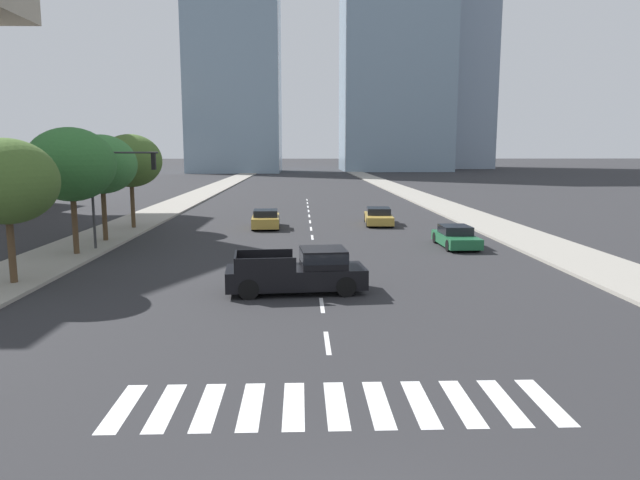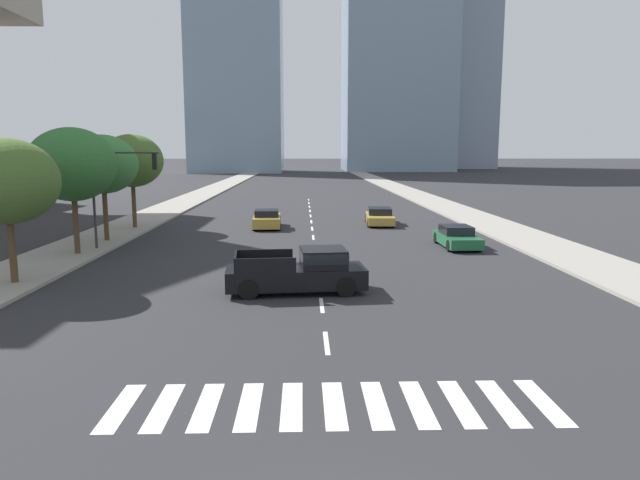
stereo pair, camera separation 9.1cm
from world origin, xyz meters
The scene contains 16 objects.
sidewalk_east centered at (12.99, 30.00, 0.07)m, with size 4.00×260.00×0.15m, color gray.
sidewalk_west centered at (-12.99, 30.00, 0.07)m, with size 4.00×260.00×0.15m, color gray.
crosswalk_near centered at (0.00, 5.25, 0.00)m, with size 9.45×2.36×0.01m.
lane_divider_center centered at (0.00, 33.25, 0.00)m, with size 0.14×50.00×0.01m.
pickup_truck centered at (-0.67, 15.18, 0.81)m, with size 5.40×2.42×1.67m.
sedan_gold_0 centered at (-3.16, 33.86, 0.60)m, with size 2.02×4.33×1.29m.
sedan_gold_1 centered at (5.00, 35.56, 0.56)m, with size 2.22×4.85×1.20m.
sedan_green_2 centered at (7.98, 25.37, 0.55)m, with size 1.86×4.27×1.19m.
traffic_signal_far centered at (-10.46, 24.71, 3.89)m, with size 3.85×0.28×5.50m.
street_tree_nearest centered at (-12.19, 16.58, 4.16)m, with size 3.94×3.94×5.70m.
street_tree_second centered at (-12.19, 23.11, 4.66)m, with size 4.34×4.34×6.36m.
street_tree_third centered at (-12.19, 27.57, 4.57)m, with size 4.00×4.00×6.13m.
street_tree_fourth centered at (-12.19, 33.33, 4.67)m, with size 4.18×4.18×6.31m.
office_tower_left_skyline centered at (-16.85, 142.85, 38.98)m, with size 22.34×23.39×79.01m.
office_tower_center_skyline centered at (24.76, 153.28, 43.36)m, with size 27.98×26.55×98.46m.
office_tower_right_skyline centered at (42.56, 179.04, 42.56)m, with size 29.49×29.65×86.17m.
Camera 1 is at (-0.74, -6.30, 5.34)m, focal length 32.35 mm.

